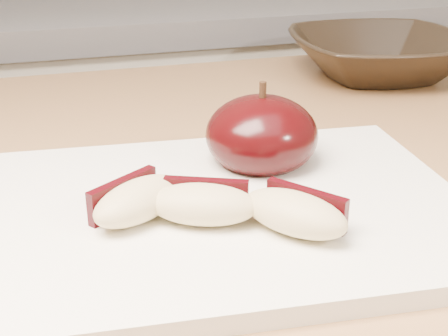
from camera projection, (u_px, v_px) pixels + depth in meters
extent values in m
cube|color=silver|center=(74.00, 240.00, 1.28)|extent=(2.40, 0.60, 0.90)
cube|color=slate|center=(47.00, 6.00, 1.08)|extent=(2.40, 0.62, 0.04)
cube|color=#9E6945|center=(91.00, 202.00, 0.49)|extent=(1.64, 0.64, 0.04)
cube|color=white|center=(224.00, 211.00, 0.42)|extent=(0.35, 0.27, 0.01)
ellipsoid|color=black|center=(262.00, 135.00, 0.47)|extent=(0.11, 0.11, 0.06)
cylinder|color=black|center=(263.00, 90.00, 0.46)|extent=(0.01, 0.01, 0.01)
ellipsoid|color=tan|center=(139.00, 200.00, 0.39)|extent=(0.08, 0.07, 0.03)
cube|color=black|center=(123.00, 195.00, 0.40)|extent=(0.05, 0.04, 0.02)
ellipsoid|color=tan|center=(203.00, 204.00, 0.39)|extent=(0.08, 0.06, 0.03)
cube|color=black|center=(206.00, 195.00, 0.40)|extent=(0.05, 0.03, 0.02)
ellipsoid|color=tan|center=(294.00, 213.00, 0.38)|extent=(0.07, 0.08, 0.03)
cube|color=black|center=(306.00, 206.00, 0.39)|extent=(0.04, 0.05, 0.02)
imported|color=black|center=(379.00, 55.00, 0.74)|extent=(0.23, 0.23, 0.05)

